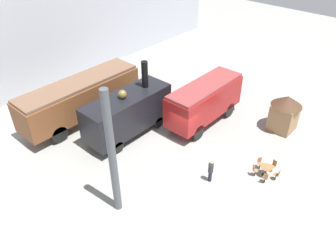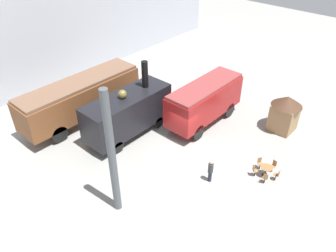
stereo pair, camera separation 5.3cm
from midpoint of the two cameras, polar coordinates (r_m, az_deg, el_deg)
The scene contains 14 objects.
ground_plane at distance 24.36m, azimuth 2.46°, elevation -3.57°, with size 80.00×80.00×0.00m, color gray.
backdrop_wall at distance 32.97m, azimuth -19.20°, elevation 14.24°, with size 44.00×0.15×9.00m.
passenger_coach_wooden at distance 27.12m, azimuth -14.91°, elevation 5.03°, with size 10.23×2.72×3.49m.
steam_locomotive at distance 24.73m, azimuth -6.94°, elevation 2.50°, with size 7.09×2.46×5.40m.
streamlined_locomotive at distance 26.44m, azimuth 7.31°, elevation 5.05°, with size 8.67×2.41×3.47m.
cafe_table_near at distance 22.58m, azimuth 16.80°, elevation -7.21°, with size 0.78×0.78×0.73m.
cafe_chair_0 at distance 22.49m, azimuth 18.58°, elevation -8.00°, with size 0.36×0.37×0.87m.
cafe_chair_1 at distance 23.12m, azimuth 17.97°, elevation -6.49°, with size 0.38×0.36×0.87m.
cafe_chair_2 at distance 23.06m, azimuth 15.77°, elevation -6.12°, with size 0.39×0.40×0.87m.
cafe_chair_3 at distance 22.40m, azimuth 14.90°, elevation -7.38°, with size 0.40×0.40×0.87m.
cafe_chair_4 at distance 22.04m, azimuth 16.66°, elevation -8.59°, with size 0.40×0.38×0.87m.
visitor_person at distance 21.21m, azimuth 7.48°, elevation -7.67°, with size 0.34×0.34×1.68m.
ticket_kiosk at distance 26.73m, azimuth 19.77°, elevation 2.38°, with size 2.34×2.34×3.00m.
support_pillar at distance 17.58m, azimuth -9.69°, elevation -5.11°, with size 0.44×0.44×8.00m.
Camera 2 is at (-14.83, -11.93, 15.20)m, focal length 35.00 mm.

